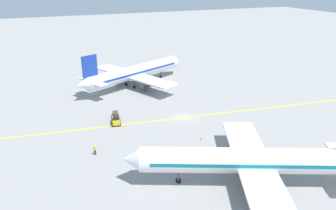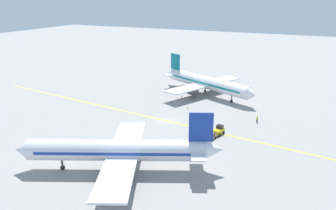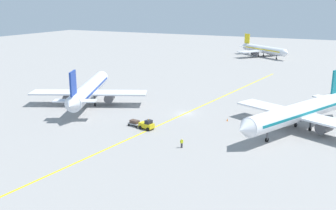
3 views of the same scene
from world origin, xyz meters
name	(u,v)px [view 3 (image 3 of 3)]	position (x,y,z in m)	size (l,w,h in m)	color
ground_plane	(185,114)	(0.00, 0.00, 0.00)	(400.00, 400.00, 0.00)	gray
apron_yellow_centreline	(185,113)	(0.00, 0.00, 0.00)	(0.40, 120.00, 0.01)	yellow
airplane_at_gate	(89,90)	(-24.29, -2.94, 3.71)	(27.66, 33.59, 10.60)	silver
airplane_adjacent_stand	(300,112)	(24.71, -1.21, 3.71)	(27.71, 33.68, 10.60)	white
airplane_distant_taxiing	(263,49)	(-6.15, 101.27, 3.34)	(27.05, 22.84, 9.54)	silver
baggage_tug_white	(147,125)	(-2.22, -13.63, 0.90)	(3.24, 2.25, 2.11)	gold
baggage_cart_trailing	(135,122)	(-5.45, -12.97, 0.76)	(2.83, 1.90, 1.24)	gray
ground_crew_worker	(182,143)	(8.13, -19.86, 0.91)	(0.39, 0.48, 1.68)	#23232D
traffic_cone_near_nose	(273,118)	(18.75, 4.04, 0.28)	(0.32, 0.32, 0.55)	orange
traffic_cone_mid_apron	(227,120)	(10.31, -1.31, 0.28)	(0.32, 0.32, 0.55)	orange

